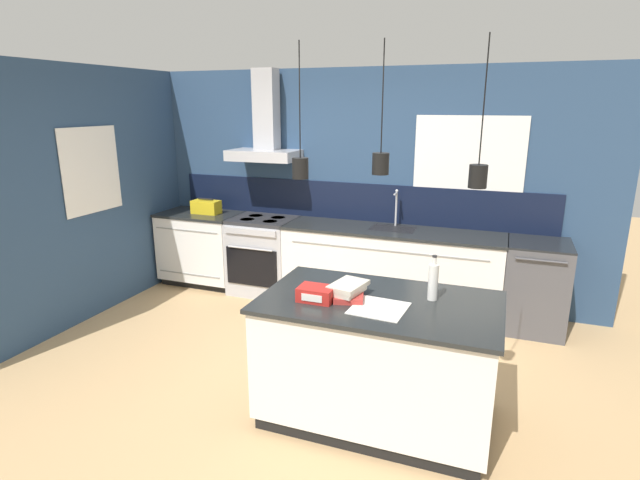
{
  "coord_description": "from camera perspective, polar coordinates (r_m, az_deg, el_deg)",
  "views": [
    {
      "loc": [
        1.63,
        -3.44,
        2.21
      ],
      "look_at": [
        0.14,
        0.54,
        1.05
      ],
      "focal_mm": 28.0,
      "sensor_mm": 36.0,
      "label": 1
    }
  ],
  "objects": [
    {
      "name": "dishwasher",
      "position": [
        5.44,
        23.38,
        -4.86
      ],
      "size": [
        0.59,
        0.65,
        0.91
      ],
      "color": "#4C4C51",
      "rests_on": "ground_plane"
    },
    {
      "name": "counter_run_sink",
      "position": [
        5.54,
        8.04,
        -3.3
      ],
      "size": [
        2.37,
        0.64,
        1.32
      ],
      "color": "black",
      "rests_on": "ground_plane"
    },
    {
      "name": "ground_plane",
      "position": [
        4.41,
        -4.31,
        -14.89
      ],
      "size": [
        16.0,
        16.0,
        0.0
      ],
      "primitive_type": "plane",
      "color": "tan",
      "rests_on": "ground"
    },
    {
      "name": "yellow_toolbox",
      "position": [
        6.29,
        -12.88,
        3.7
      ],
      "size": [
        0.34,
        0.18,
        0.19
      ],
      "color": "gold",
      "rests_on": "counter_run_left"
    },
    {
      "name": "paper_pile",
      "position": [
        3.33,
        6.75,
        -7.75
      ],
      "size": [
        0.37,
        0.37,
        0.01
      ],
      "color": "silver",
      "rests_on": "kitchen_island"
    },
    {
      "name": "red_supply_box",
      "position": [
        3.43,
        -0.42,
        -6.15
      ],
      "size": [
        0.24,
        0.18,
        0.1
      ],
      "color": "red",
      "rests_on": "kitchen_island"
    },
    {
      "name": "bottle_on_island",
      "position": [
        3.5,
        12.81,
        -4.6
      ],
      "size": [
        0.07,
        0.07,
        0.32
      ],
      "color": "silver",
      "rests_on": "kitchen_island"
    },
    {
      "name": "counter_run_left",
      "position": [
        6.46,
        -13.25,
        -0.85
      ],
      "size": [
        1.0,
        0.64,
        0.91
      ],
      "color": "black",
      "rests_on": "ground_plane"
    },
    {
      "name": "wall_back",
      "position": [
        5.76,
        3.24,
        6.72
      ],
      "size": [
        5.6,
        2.47,
        2.6
      ],
      "color": "navy",
      "rests_on": "ground_plane"
    },
    {
      "name": "kitchen_island",
      "position": [
        3.67,
        6.6,
        -13.38
      ],
      "size": [
        1.63,
        0.97,
        0.91
      ],
      "color": "black",
      "rests_on": "ground_plane"
    },
    {
      "name": "book_stack",
      "position": [
        3.48,
        3.24,
        -5.79
      ],
      "size": [
        0.27,
        0.33,
        0.1
      ],
      "color": "#B2332D",
      "rests_on": "kitchen_island"
    },
    {
      "name": "wall_left",
      "position": [
        5.87,
        -23.7,
        5.12
      ],
      "size": [
        0.08,
        3.8,
        2.6
      ],
      "color": "navy",
      "rests_on": "ground_plane"
    },
    {
      "name": "oven_range",
      "position": [
        6.03,
        -6.45,
        -1.74
      ],
      "size": [
        0.74,
        0.66,
        0.91
      ],
      "color": "#B5B5BA",
      "rests_on": "ground_plane"
    }
  ]
}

